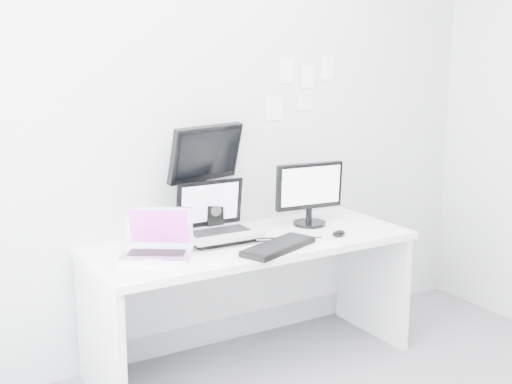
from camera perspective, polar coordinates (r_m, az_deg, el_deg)
back_wall at (r=4.03m, az=-2.96°, el=5.80°), size 3.60×0.00×3.60m
desk at (r=3.97m, az=-0.40°, el=-8.97°), size 1.80×0.70×0.73m
macbook at (r=3.54m, az=-8.15°, el=-3.30°), size 0.43×0.41×0.26m
speaker at (r=3.96m, az=-3.61°, el=-1.96°), size 0.13×0.13×0.20m
dell_laptop at (r=3.78m, az=-2.93°, el=-1.64°), size 0.40×0.32×0.33m
rear_monitor at (r=3.94m, az=-4.26°, el=1.16°), size 0.49×0.27×0.63m
samsung_monitor at (r=4.12m, az=4.39°, el=-0.10°), size 0.44×0.24×0.38m
keyboard at (r=3.68m, az=1.83°, el=-4.45°), size 0.49×0.32×0.03m
mouse at (r=3.95m, az=6.73°, el=-3.34°), size 0.12×0.10×0.03m
wall_note_0 at (r=4.23m, az=2.51°, el=9.78°), size 0.10×0.00×0.14m
wall_note_1 at (r=4.32m, az=4.19°, el=9.28°), size 0.09×0.00×0.13m
wall_note_2 at (r=4.40m, az=5.82°, el=9.96°), size 0.10×0.00×0.14m
wall_note_3 at (r=4.32m, az=3.94°, el=7.16°), size 0.11×0.00×0.08m
wall_note_4 at (r=4.20m, az=1.48°, el=6.77°), size 0.12×0.00×0.14m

